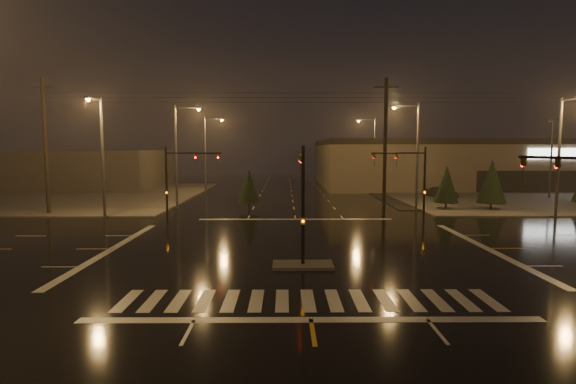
{
  "coord_description": "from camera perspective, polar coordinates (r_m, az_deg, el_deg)",
  "views": [
    {
      "loc": [
        -0.9,
        -25.87,
        5.85
      ],
      "look_at": [
        -0.68,
        3.57,
        3.0
      ],
      "focal_mm": 28.0,
      "sensor_mm": 36.0,
      "label": 1
    }
  ],
  "objects": [
    {
      "name": "streetlight_2",
      "position": [
        60.75,
        -10.21,
        5.4
      ],
      "size": [
        2.77,
        0.32,
        10.0
      ],
      "color": "#38383A",
      "rests_on": "ground"
    },
    {
      "name": "median_island",
      "position": [
        22.64,
        1.9,
        -9.25
      ],
      "size": [
        3.0,
        1.6,
        0.15
      ],
      "primitive_type": "cube",
      "color": "#4B4843",
      "rests_on": "ground"
    },
    {
      "name": "streetlight_4",
      "position": [
        63.04,
        10.68,
        5.39
      ],
      "size": [
        2.77,
        0.32,
        10.0
      ],
      "color": "#38383A",
      "rests_on": "ground"
    },
    {
      "name": "sidewalk_ne",
      "position": [
        64.11,
        28.4,
        -0.32
      ],
      "size": [
        36.0,
        36.0,
        0.12
      ],
      "primitive_type": "cube",
      "color": "#4B4843",
      "rests_on": "ground"
    },
    {
      "name": "crosswalk",
      "position": [
        17.88,
        2.56,
        -13.56
      ],
      "size": [
        15.0,
        2.6,
        0.01
      ],
      "primitive_type": "cube",
      "color": "beige",
      "rests_on": "ground"
    },
    {
      "name": "streetlight_5",
      "position": [
        40.02,
        -22.68,
        5.04
      ],
      "size": [
        0.32,
        2.77,
        10.0
      ],
      "color": "#38383A",
      "rests_on": "ground"
    },
    {
      "name": "stop_bar_near",
      "position": [
        16.0,
        2.94,
        -15.9
      ],
      "size": [
        16.0,
        0.5,
        0.01
      ],
      "primitive_type": "cube",
      "color": "beige",
      "rests_on": "ground"
    },
    {
      "name": "utility_pole_1",
      "position": [
        40.85,
        12.23,
        5.8
      ],
      "size": [
        2.2,
        0.32,
        12.0
      ],
      "color": "black",
      "rests_on": "ground"
    },
    {
      "name": "conifer_0",
      "position": [
        45.44,
        19.47,
        0.97
      ],
      "size": [
        2.29,
        2.29,
        4.29
      ],
      "color": "black",
      "rests_on": "ground"
    },
    {
      "name": "streetlight_1",
      "position": [
        45.06,
        -13.67,
        5.31
      ],
      "size": [
        2.77,
        0.32,
        10.0
      ],
      "color": "#38383A",
      "rests_on": "ground"
    },
    {
      "name": "retail_building",
      "position": [
        80.35,
        26.17,
        3.53
      ],
      "size": [
        60.2,
        28.3,
        7.2
      ],
      "color": "#776655",
      "rests_on": "ground"
    },
    {
      "name": "ground",
      "position": [
        26.54,
        1.55,
        -7.21
      ],
      "size": [
        140.0,
        140.0,
        0.0
      ],
      "primitive_type": "plane",
      "color": "black",
      "rests_on": "ground"
    },
    {
      "name": "conifer_1",
      "position": [
        46.68,
        24.47,
        1.26
      ],
      "size": [
        2.66,
        2.66,
        4.85
      ],
      "color": "black",
      "rests_on": "ground"
    },
    {
      "name": "utility_pole_0",
      "position": [
        45.11,
        -28.43,
        5.22
      ],
      "size": [
        2.2,
        0.32,
        12.0
      ],
      "color": "black",
      "rests_on": "ground"
    },
    {
      "name": "stop_bar_far",
      "position": [
        37.34,
        0.97,
        -3.48
      ],
      "size": [
        16.0,
        0.5,
        0.01
      ],
      "primitive_type": "cube",
      "color": "beige",
      "rests_on": "ground"
    },
    {
      "name": "signal_mast_nw",
      "position": [
        37.08,
        -13.84,
        2.19
      ],
      "size": [
        4.84,
        1.86,
        6.0
      ],
      "color": "black",
      "rests_on": "ground"
    },
    {
      "name": "car_parked",
      "position": [
        56.38,
        18.93,
        -0.0
      ],
      "size": [
        3.48,
        4.45,
        1.42
      ],
      "primitive_type": "imported",
      "rotation": [
        0.0,
        0.0,
        0.5
      ],
      "color": "black",
      "rests_on": "ground"
    },
    {
      "name": "streetlight_3",
      "position": [
        43.58,
        15.75,
        5.26
      ],
      "size": [
        2.77,
        0.32,
        10.0
      ],
      "color": "#38383A",
      "rests_on": "ground"
    },
    {
      "name": "signal_mast_median",
      "position": [
        22.91,
        1.83,
        0.27
      ],
      "size": [
        0.25,
        4.59,
        6.0
      ],
      "color": "black",
      "rests_on": "ground"
    },
    {
      "name": "commercial_block",
      "position": [
        76.02,
        -27.1,
        2.63
      ],
      "size": [
        30.0,
        18.0,
        5.6
      ],
      "primitive_type": "cube",
      "color": "#44403C",
      "rests_on": "ground"
    },
    {
      "name": "signal_mast_ne",
      "position": [
        37.53,
        15.68,
        2.18
      ],
      "size": [
        4.84,
        1.86,
        6.0
      ],
      "color": "black",
      "rests_on": "ground"
    },
    {
      "name": "conifer_3",
      "position": [
        43.09,
        -4.98,
        0.78
      ],
      "size": [
        2.05,
        2.05,
        3.91
      ],
      "color": "black",
      "rests_on": "ground"
    },
    {
      "name": "streetlight_6",
      "position": [
        43.56,
        31.41,
        4.66
      ],
      "size": [
        0.32,
        2.77,
        10.0
      ],
      "color": "#38383A",
      "rests_on": "ground"
    },
    {
      "name": "sidewalk_nw",
      "position": [
        63.26,
        -27.8,
        -0.36
      ],
      "size": [
        36.0,
        36.0,
        0.12
      ],
      "primitive_type": "cube",
      "color": "#4B4843",
      "rests_on": "ground"
    }
  ]
}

